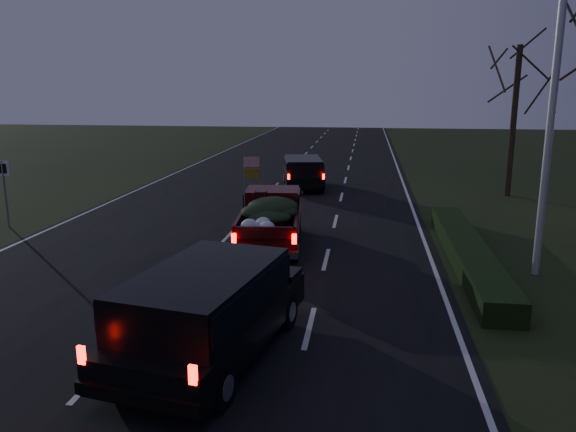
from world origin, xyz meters
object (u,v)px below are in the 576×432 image
(pickup_truck, at_px, (271,216))
(lead_suv, at_px, (303,170))
(light_pole, at_px, (556,72))
(rear_suv, at_px, (208,304))

(pickup_truck, relative_size, lead_suv, 1.09)
(light_pole, relative_size, rear_suv, 1.68)
(light_pole, height_order, pickup_truck, light_pole)
(rear_suv, bearing_deg, lead_suv, 101.67)
(light_pole, relative_size, lead_suv, 1.94)
(pickup_truck, bearing_deg, lead_suv, 85.30)
(rear_suv, bearing_deg, pickup_truck, 101.96)
(lead_suv, bearing_deg, pickup_truck, -99.69)
(pickup_truck, bearing_deg, light_pole, -19.38)
(light_pole, xyz_separation_m, pickup_truck, (-7.84, 1.94, -4.50))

